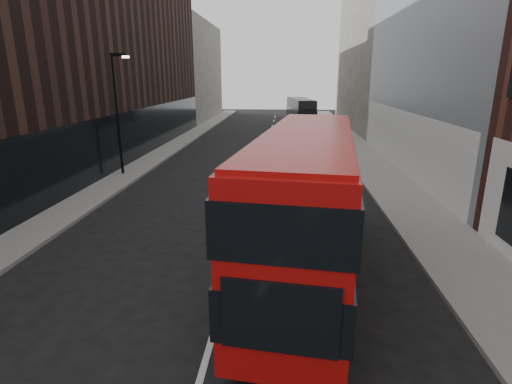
% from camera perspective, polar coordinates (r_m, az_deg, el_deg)
% --- Properties ---
extents(sidewalk_right, '(3.00, 80.00, 0.15)m').
position_cam_1_polar(sidewalk_right, '(31.29, 15.04, 4.96)').
color(sidewalk_right, slate).
rests_on(sidewalk_right, ground).
extents(sidewalk_left, '(2.00, 80.00, 0.15)m').
position_cam_1_polar(sidewalk_left, '(32.20, -13.29, 5.39)').
color(sidewalk_left, slate).
rests_on(sidewalk_left, ground).
extents(building_modern_block, '(5.03, 22.00, 20.00)m').
position_cam_1_polar(building_modern_block, '(28.27, 26.82, 22.79)').
color(building_modern_block, '#A9AFB4').
rests_on(building_modern_block, ground).
extents(building_victorian, '(6.50, 24.00, 21.00)m').
position_cam_1_polar(building_victorian, '(50.28, 16.40, 19.90)').
color(building_victorian, '#5F5A54').
rests_on(building_victorian, ground).
extents(building_left_mid, '(5.00, 24.00, 14.00)m').
position_cam_1_polar(building_left_mid, '(37.56, -17.01, 17.25)').
color(building_left_mid, black).
rests_on(building_left_mid, ground).
extents(building_left_far, '(5.00, 20.00, 13.00)m').
position_cam_1_polar(building_left_far, '(58.67, -9.08, 16.61)').
color(building_left_far, '#5F5A54').
rests_on(building_left_far, ground).
extents(street_lamp, '(1.06, 0.22, 7.00)m').
position_cam_1_polar(street_lamp, '(25.24, -19.12, 11.49)').
color(street_lamp, black).
rests_on(street_lamp, sidewalk_left).
extents(red_bus, '(3.91, 11.05, 4.38)m').
position_cam_1_polar(red_bus, '(11.90, 7.16, -0.73)').
color(red_bus, '#A30B0A').
rests_on(red_bus, ground).
extents(grey_bus, '(3.60, 9.98, 3.17)m').
position_cam_1_polar(grey_bus, '(52.19, 6.37, 11.51)').
color(grey_bus, black).
rests_on(grey_bus, ground).
extents(car_a, '(2.20, 4.72, 1.56)m').
position_cam_1_polar(car_a, '(23.05, 5.92, 3.36)').
color(car_a, black).
rests_on(car_a, ground).
extents(car_b, '(1.88, 4.03, 1.28)m').
position_cam_1_polar(car_b, '(29.84, 7.28, 5.97)').
color(car_b, '#919399').
rests_on(car_b, ground).
extents(car_c, '(2.24, 4.65, 1.30)m').
position_cam_1_polar(car_c, '(30.61, 8.30, 6.21)').
color(car_c, black).
rests_on(car_c, ground).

